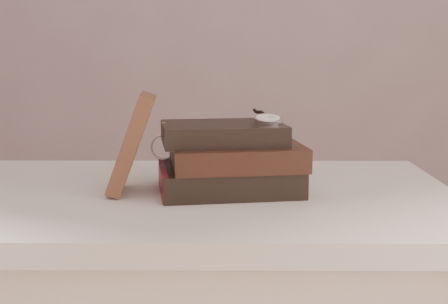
{
  "coord_description": "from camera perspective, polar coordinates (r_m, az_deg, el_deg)",
  "views": [
    {
      "loc": [
        0.07,
        -0.75,
        1.02
      ],
      "look_at": [
        0.07,
        0.35,
        0.82
      ],
      "focal_mm": 48.48,
      "sensor_mm": 36.0,
      "label": 1
    }
  ],
  "objects": [
    {
      "name": "book_stack",
      "position": [
        1.12,
        0.59,
        -0.77
      ],
      "size": [
        0.28,
        0.21,
        0.13
      ],
      "color": "black",
      "rests_on": "table"
    },
    {
      "name": "eyeglasses",
      "position": [
        1.19,
        -4.43,
        0.5
      ],
      "size": [
        0.12,
        0.14,
        0.05
      ],
      "color": "silver",
      "rests_on": "book_stack"
    },
    {
      "name": "table",
      "position": [
        1.16,
        -3.33,
        -8.12
      ],
      "size": [
        1.0,
        0.6,
        0.75
      ],
      "color": "beige",
      "rests_on": "ground"
    },
    {
      "name": "journal",
      "position": [
        1.12,
        -8.71,
        0.84
      ],
      "size": [
        0.1,
        0.12,
        0.19
      ],
      "primitive_type": "cube",
      "rotation": [
        0.0,
        0.36,
        0.08
      ],
      "color": "#3E2317",
      "rests_on": "table"
    },
    {
      "name": "pocket_watch",
      "position": [
        1.11,
        4.13,
        3.1
      ],
      "size": [
        0.06,
        0.16,
        0.02
      ],
      "color": "silver",
      "rests_on": "book_stack"
    }
  ]
}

